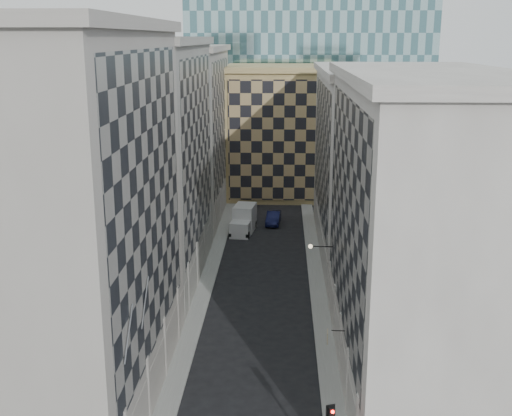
# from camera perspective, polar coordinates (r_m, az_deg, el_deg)

# --- Properties ---
(sidewalk_west) EXTENTS (1.50, 100.00, 0.15)m
(sidewalk_west) POSITION_cam_1_polar(r_m,az_deg,el_deg) (60.47, -4.54, -7.03)
(sidewalk_west) COLOR gray
(sidewalk_west) RESTS_ON ground
(sidewalk_east) EXTENTS (1.50, 100.00, 0.15)m
(sidewalk_east) POSITION_cam_1_polar(r_m,az_deg,el_deg) (60.15, 5.52, -7.17)
(sidewalk_east) COLOR gray
(sidewalk_east) RESTS_ON ground
(bldg_left_a) EXTENTS (10.80, 22.80, 23.70)m
(bldg_left_a) POSITION_cam_1_polar(r_m,az_deg,el_deg) (40.29, -16.13, -1.23)
(bldg_left_a) COLOR #9C968D
(bldg_left_a) RESTS_ON ground
(bldg_left_b) EXTENTS (10.80, 22.80, 22.70)m
(bldg_left_b) POSITION_cam_1_polar(r_m,az_deg,el_deg) (61.09, -9.68, 4.04)
(bldg_left_b) COLOR gray
(bldg_left_b) RESTS_ON ground
(bldg_left_c) EXTENTS (10.80, 22.80, 21.70)m
(bldg_left_c) POSITION_cam_1_polar(r_m,az_deg,el_deg) (82.51, -6.52, 6.60)
(bldg_left_c) COLOR #9C968D
(bldg_left_c) RESTS_ON ground
(bldg_right_a) EXTENTS (10.80, 26.80, 20.70)m
(bldg_right_a) POSITION_cam_1_polar(r_m,az_deg,el_deg) (43.42, 14.30, -2.01)
(bldg_right_a) COLOR #AEA8A0
(bldg_right_a) RESTS_ON ground
(bldg_right_b) EXTENTS (10.80, 28.80, 19.70)m
(bldg_right_b) POSITION_cam_1_polar(r_m,az_deg,el_deg) (69.44, 9.88, 4.09)
(bldg_right_b) COLOR #AEA8A0
(bldg_right_b) RESTS_ON ground
(tan_block) EXTENTS (16.80, 14.80, 18.80)m
(tan_block) POSITION_cam_1_polar(r_m,az_deg,el_deg) (94.48, 2.51, 6.87)
(tan_block) COLOR #9C8952
(tan_block) RESTS_ON ground
(church_tower) EXTENTS (7.20, 7.20, 51.50)m
(church_tower) POSITION_cam_1_polar(r_m,az_deg,el_deg) (107.77, 1.51, 17.21)
(church_tower) COLOR #2E2824
(church_tower) RESTS_ON ground
(flagpoles_left) EXTENTS (0.10, 6.33, 2.33)m
(flagpoles_left) POSITION_cam_1_polar(r_m,az_deg,el_deg) (35.73, -10.51, -9.50)
(flagpoles_left) COLOR gray
(flagpoles_left) RESTS_ON ground
(bracket_lamp) EXTENTS (1.98, 0.36, 0.36)m
(bracket_lamp) POSITION_cam_1_polar(r_m,az_deg,el_deg) (52.36, 5.06, -3.42)
(bracket_lamp) COLOR black
(bracket_lamp) RESTS_ON ground
(box_truck) EXTENTS (3.08, 5.98, 3.14)m
(box_truck) POSITION_cam_1_polar(r_m,az_deg,el_deg) (76.82, -1.11, -1.15)
(box_truck) COLOR silver
(box_truck) RESTS_ON ground
(dark_car) EXTENTS (1.94, 4.82, 1.56)m
(dark_car) POSITION_cam_1_polar(r_m,az_deg,el_deg) (80.23, 1.55, -0.89)
(dark_car) COLOR #0F1339
(dark_car) RESTS_ON ground
(shop_sign) EXTENTS (1.21, 0.80, 0.88)m
(shop_sign) POSITION_cam_1_polar(r_m,az_deg,el_deg) (42.72, 6.43, -11.28)
(shop_sign) COLOR black
(shop_sign) RESTS_ON ground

